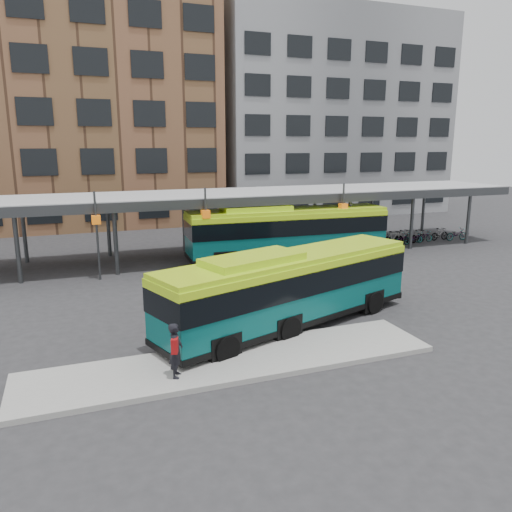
{
  "coord_description": "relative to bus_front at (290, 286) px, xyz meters",
  "views": [
    {
      "loc": [
        -10.29,
        -17.84,
        7.32
      ],
      "look_at": [
        -1.78,
        4.74,
        1.8
      ],
      "focal_mm": 35.0,
      "sensor_mm": 36.0,
      "label": 1
    }
  ],
  "objects": [
    {
      "name": "pedestrian",
      "position": [
        -5.3,
        -3.2,
        -0.61
      ],
      "size": [
        0.61,
        0.74,
        1.75
      ],
      "rotation": [
        0.0,
        0.0,
        1.23
      ],
      "color": "black",
      "rests_on": "boarding_island"
    },
    {
      "name": "bus_front",
      "position": [
        0.0,
        0.0,
        0.0
      ],
      "size": [
        11.88,
        6.1,
        3.23
      ],
      "rotation": [
        0.0,
        0.0,
        0.33
      ],
      "color": "#064C4B",
      "rests_on": "ground"
    },
    {
      "name": "building_grey",
      "position": [
        18.25,
        32.36,
        8.32
      ],
      "size": [
        24.0,
        14.0,
        20.0
      ],
      "primitive_type": "cube",
      "color": "slate",
      "rests_on": "ground"
    },
    {
      "name": "bus_rear",
      "position": [
        4.78,
        10.97,
        0.15
      ],
      "size": [
        12.88,
        3.32,
        3.52
      ],
      "rotation": [
        0.0,
        0.0,
        -0.04
      ],
      "color": "#064C4B",
      "rests_on": "ground"
    },
    {
      "name": "ground",
      "position": [
        2.25,
        0.36,
        -1.68
      ],
      "size": [
        120.0,
        120.0,
        0.0
      ],
      "primitive_type": "plane",
      "color": "#28282B",
      "rests_on": "ground"
    },
    {
      "name": "boarding_island",
      "position": [
        -3.25,
        -2.64,
        -1.59
      ],
      "size": [
        14.0,
        3.0,
        0.18
      ],
      "primitive_type": "cube",
      "color": "gray",
      "rests_on": "ground"
    },
    {
      "name": "building_brick",
      "position": [
        -7.75,
        32.36,
        9.32
      ],
      "size": [
        26.0,
        14.0,
        22.0
      ],
      "primitive_type": "cube",
      "color": "brown",
      "rests_on": "ground"
    },
    {
      "name": "canopy",
      "position": [
        2.2,
        13.23,
        2.23
      ],
      "size": [
        40.0,
        6.53,
        4.8
      ],
      "color": "#999B9E",
      "rests_on": "ground"
    },
    {
      "name": "bike_rack",
      "position": [
        15.84,
        12.32,
        -1.21
      ],
      "size": [
        7.97,
        1.37,
        1.06
      ],
      "color": "slate",
      "rests_on": "ground"
    }
  ]
}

